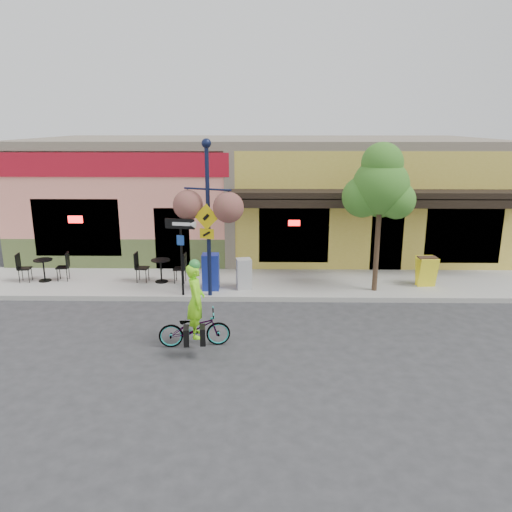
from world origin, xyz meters
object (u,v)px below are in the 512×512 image
Objects in this scene: newspaper_box_grey at (244,274)px; bicycle at (195,328)px; lamp_post at (208,220)px; newspaper_box_blue at (211,272)px; building at (260,193)px; one_way_sign at (182,257)px; street_tree at (379,218)px; cyclist_rider at (196,311)px.

bicycle is at bearing -116.79° from newspaper_box_grey.
newspaper_box_blue is (-0.03, 0.54, -1.72)m from lamp_post.
building reaches higher than one_way_sign.
one_way_sign is 5.91m from street_tree.
building is at bearing 82.81° from one_way_sign.
bicycle is (-1.45, -10.00, -1.81)m from building.
street_tree is (5.78, 0.54, 1.09)m from one_way_sign.
bicycle is at bearing -65.39° from one_way_sign.
street_tree reaches higher than bicycle.
newspaper_box_blue is 5.28m from street_tree.
bicycle is 0.95× the size of cyclist_rider.
bicycle is 0.44m from cyclist_rider.
newspaper_box_blue is 0.25× the size of street_tree.
lamp_post is 5.01m from street_tree.
one_way_sign is at bearing -160.89° from lamp_post.
one_way_sign is at bearing 6.90° from cyclist_rider.
one_way_sign is at bearing -145.83° from newspaper_box_blue.
bicycle is at bearing -71.42° from lamp_post.
bicycle is 0.37× the size of street_tree.
cyclist_rider is 0.76× the size of one_way_sign.
one_way_sign is at bearing 6.05° from bicycle.
one_way_sign is (-0.77, 3.15, 0.87)m from bicycle.
lamp_post is at bearing -87.85° from newspaper_box_blue.
building reaches higher than bicycle.
newspaper_box_grey is (-0.44, -6.21, -1.63)m from building.
cyclist_rider is 3.51m from lamp_post.
street_tree is at bearing -13.40° from newspaper_box_grey.
lamp_post is 1.38m from one_way_sign.
cyclist_rider is 3.29m from one_way_sign.
newspaper_box_blue is (-1.45, -6.31, -1.54)m from building.
bicycle is 6.52m from street_tree.
street_tree is (4.00, -0.10, 1.77)m from newspaper_box_grey.
newspaper_box_blue is at bearing -6.99° from cyclist_rider.
one_way_sign is 1.12m from newspaper_box_blue.
lamp_post is (0.03, 3.15, 1.99)m from bicycle.
newspaper_box_blue is at bearing -102.96° from building.
building is at bearing 74.01° from newspaper_box_grey.
cyclist_rider is (-1.40, -10.00, -1.37)m from building.
newspaper_box_grey is at bearing -22.63° from bicycle.
newspaper_box_grey is 4.38m from street_tree.
lamp_post is 1.97× the size of one_way_sign.
newspaper_box_grey is at bearing 30.66° from one_way_sign.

